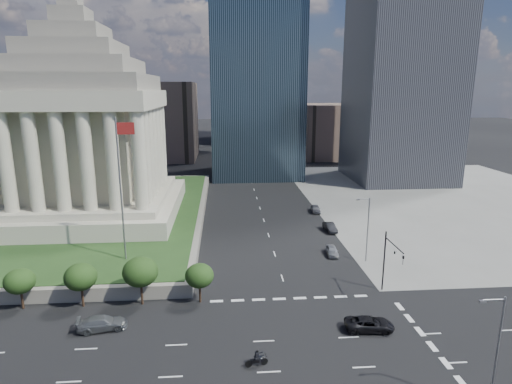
{
  "coord_description": "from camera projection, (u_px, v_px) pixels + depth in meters",
  "views": [
    {
      "loc": [
        -7.85,
        -34.33,
        25.43
      ],
      "look_at": [
        -4.15,
        13.62,
        13.88
      ],
      "focal_mm": 30.0,
      "sensor_mm": 36.0,
      "label": 1
    }
  ],
  "objects": [
    {
      "name": "plaza_lawn",
      "position": [
        36.0,
        212.0,
        84.49
      ],
      "size": [
        64.0,
        68.0,
        0.1
      ],
      "primitive_type": "cube",
      "color": "#213D19",
      "rests_on": "plaza_terrace"
    },
    {
      "name": "war_memorial",
      "position": [
        81.0,
        112.0,
        78.81
      ],
      "size": [
        34.0,
        34.0,
        39.0
      ],
      "primitive_type": null,
      "color": "#B0A993",
      "rests_on": "plaza_lawn"
    },
    {
      "name": "building_filler_nw",
      "position": [
        164.0,
        121.0,
        160.33
      ],
      "size": [
        24.0,
        30.0,
        28.0
      ],
      "primitive_type": "cube",
      "color": "brown",
      "rests_on": "ground"
    },
    {
      "name": "plaza_terrace",
      "position": [
        37.0,
        217.0,
        84.71
      ],
      "size": [
        66.0,
        70.0,
        1.8
      ],
      "primitive_type": "cube",
      "color": "#69645A",
      "rests_on": "ground"
    },
    {
      "name": "pickup_truck",
      "position": [
        369.0,
        324.0,
        46.22
      ],
      "size": [
        2.91,
        5.49,
        1.47
      ],
      "primitive_type": "imported",
      "rotation": [
        0.0,
        0.0,
        1.48
      ],
      "color": "black",
      "rests_on": "ground"
    },
    {
      "name": "traffic_signal_ne",
      "position": [
        390.0,
        257.0,
        52.8
      ],
      "size": [
        0.3,
        5.74,
        8.0
      ],
      "color": "black",
      "rests_on": "ground"
    },
    {
      "name": "sidewalk_ne",
      "position": [
        451.0,
        200.0,
        101.42
      ],
      "size": [
        68.0,
        90.0,
        0.03
      ],
      "primitive_type": "cube",
      "color": "slate",
      "rests_on": "ground"
    },
    {
      "name": "suv_grey",
      "position": [
        102.0,
        323.0,
        46.35
      ],
      "size": [
        5.55,
        3.0,
        1.53
      ],
      "primitive_type": "imported",
      "rotation": [
        0.0,
        0.0,
        1.74
      ],
      "color": "#4E5155",
      "rests_on": "ground"
    },
    {
      "name": "parked_sedan_near",
      "position": [
        332.0,
        251.0,
        67.31
      ],
      "size": [
        2.02,
        4.32,
        1.43
      ],
      "primitive_type": "imported",
      "rotation": [
        0.0,
        0.0,
        -0.08
      ],
      "color": "gray",
      "rests_on": "ground"
    },
    {
      "name": "flagpole",
      "position": [
        121.0,
        182.0,
        58.39
      ],
      "size": [
        2.52,
        0.24,
        20.0
      ],
      "color": "slate",
      "rests_on": "plaza_lawn"
    },
    {
      "name": "motorcycle_trail",
      "position": [
        257.0,
        358.0,
        40.19
      ],
      "size": [
        2.32,
        1.03,
        1.67
      ],
      "primitive_type": null,
      "rotation": [
        0.0,
        0.0,
        0.19
      ],
      "color": "black",
      "rests_on": "ground"
    },
    {
      "name": "street_lamp_north",
      "position": [
        367.0,
        226.0,
        63.72
      ],
      "size": [
        2.13,
        0.22,
        10.0
      ],
      "color": "slate",
      "rests_on": "ground"
    },
    {
      "name": "parked_sedan_far",
      "position": [
        316.0,
        209.0,
        90.78
      ],
      "size": [
        2.14,
        4.59,
        1.52
      ],
      "primitive_type": "imported",
      "rotation": [
        0.0,
        0.0,
        -0.08
      ],
      "color": "#515258",
      "rests_on": "ground"
    },
    {
      "name": "street_lamp_south",
      "position": [
        496.0,
        347.0,
        33.67
      ],
      "size": [
        2.13,
        0.22,
        10.0
      ],
      "color": "slate",
      "rests_on": "ground"
    },
    {
      "name": "midrise_glass",
      "position": [
        256.0,
        74.0,
        125.06
      ],
      "size": [
        26.0,
        26.0,
        60.0
      ],
      "primitive_type": "cube",
      "color": "black",
      "rests_on": "ground"
    },
    {
      "name": "parked_sedan_mid",
      "position": [
        330.0,
        227.0,
        78.64
      ],
      "size": [
        4.7,
        1.93,
        1.51
      ],
      "primitive_type": "imported",
      "rotation": [
        0.0,
        0.0,
        0.07
      ],
      "color": "black",
      "rests_on": "ground"
    },
    {
      "name": "building_filler_ne",
      "position": [
        326.0,
        130.0,
        165.9
      ],
      "size": [
        20.0,
        30.0,
        20.0
      ],
      "primitive_type": "cube",
      "color": "brown",
      "rests_on": "ground"
    },
    {
      "name": "ground",
      "position": [
        248.0,
        171.0,
        136.76
      ],
      "size": [
        500.0,
        500.0,
        0.0
      ],
      "primitive_type": "plane",
      "color": "black",
      "rests_on": "ground"
    }
  ]
}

